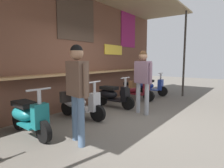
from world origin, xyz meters
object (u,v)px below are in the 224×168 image
(shopper_browsing, at_px, (142,76))
(shopper_with_handbag, at_px, (77,84))
(scooter_black, at_px, (112,95))
(scooter_silver, at_px, (79,103))
(scooter_maroon, at_px, (134,90))
(scooter_teal, at_px, (28,115))
(scooter_blue, at_px, (149,86))

(shopper_browsing, bearing_deg, shopper_with_handbag, 8.47)
(scooter_black, bearing_deg, scooter_silver, -91.00)
(scooter_maroon, xyz_separation_m, shopper_browsing, (-1.51, -1.09, 0.67))
(scooter_black, distance_m, shopper_browsing, 1.28)
(scooter_teal, xyz_separation_m, scooter_black, (2.81, 0.00, 0.00))
(scooter_blue, bearing_deg, scooter_maroon, -92.90)
(scooter_silver, xyz_separation_m, shopper_browsing, (1.30, -1.09, 0.67))
(shopper_browsing, bearing_deg, scooter_teal, -13.08)
(scooter_black, height_order, scooter_maroon, same)
(scooter_black, distance_m, scooter_blue, 2.70)
(scooter_teal, bearing_deg, scooter_blue, 94.23)
(scooter_silver, relative_size, scooter_blue, 1.00)
(scooter_teal, relative_size, shopper_with_handbag, 0.81)
(scooter_teal, bearing_deg, scooter_black, 94.23)
(shopper_with_handbag, bearing_deg, scooter_black, -145.37)
(scooter_silver, distance_m, scooter_black, 1.41)
(scooter_teal, distance_m, scooter_silver, 1.40)
(scooter_maroon, bearing_deg, scooter_teal, -92.02)
(scooter_silver, height_order, scooter_maroon, same)
(scooter_teal, distance_m, scooter_blue, 5.51)
(scooter_teal, bearing_deg, scooter_maroon, 94.23)
(scooter_black, relative_size, scooter_maroon, 1.00)
(scooter_teal, distance_m, scooter_black, 2.81)
(scooter_blue, xyz_separation_m, shopper_browsing, (-2.80, -1.09, 0.67))
(scooter_black, height_order, shopper_browsing, shopper_browsing)
(scooter_blue, bearing_deg, shopper_with_handbag, -81.23)
(scooter_blue, xyz_separation_m, shopper_with_handbag, (-5.19, -1.07, 0.67))
(scooter_teal, xyz_separation_m, scooter_maroon, (4.21, 0.00, 0.00))
(scooter_teal, bearing_deg, shopper_with_handbag, 20.49)
(scooter_silver, distance_m, scooter_blue, 4.11)
(scooter_black, relative_size, shopper_browsing, 0.82)
(scooter_blue, relative_size, shopper_with_handbag, 0.81)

